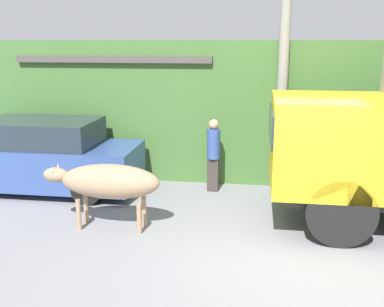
# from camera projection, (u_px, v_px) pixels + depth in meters

# --- Properties ---
(ground_plane) EXTENTS (60.00, 60.00, 0.00)m
(ground_plane) POSITION_uv_depth(u_px,v_px,m) (285.00, 251.00, 7.56)
(ground_plane) COLOR gray
(hillside_embankment) EXTENTS (32.00, 6.42, 3.46)m
(hillside_embankment) POSITION_uv_depth(u_px,v_px,m) (276.00, 99.00, 13.62)
(hillside_embankment) COLOR #426B33
(hillside_embankment) RESTS_ON ground_plane
(building_backdrop) EXTENTS (4.84, 2.70, 3.09)m
(building_backdrop) POSITION_uv_depth(u_px,v_px,m) (129.00, 111.00, 12.33)
(building_backdrop) COLOR #99ADB7
(building_backdrop) RESTS_ON ground_plane
(brown_cow) EXTENTS (2.23, 0.65, 1.24)m
(brown_cow) POSITION_uv_depth(u_px,v_px,m) (108.00, 182.00, 8.29)
(brown_cow) COLOR #9E7F60
(brown_cow) RESTS_ON ground_plane
(parked_suv) EXTENTS (4.70, 1.75, 1.69)m
(parked_suv) POSITION_uv_depth(u_px,v_px,m) (39.00, 157.00, 10.45)
(parked_suv) COLOR #334C8C
(parked_suv) RESTS_ON ground_plane
(pedestrian_on_hill) EXTENTS (0.33, 0.33, 1.71)m
(pedestrian_on_hill) POSITION_uv_depth(u_px,v_px,m) (213.00, 151.00, 10.38)
(pedestrian_on_hill) COLOR #38332D
(pedestrian_on_hill) RESTS_ON ground_plane
(utility_pole) EXTENTS (0.90, 0.24, 5.34)m
(utility_pole) POSITION_uv_depth(u_px,v_px,m) (283.00, 71.00, 10.14)
(utility_pole) COLOR gray
(utility_pole) RESTS_ON ground_plane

